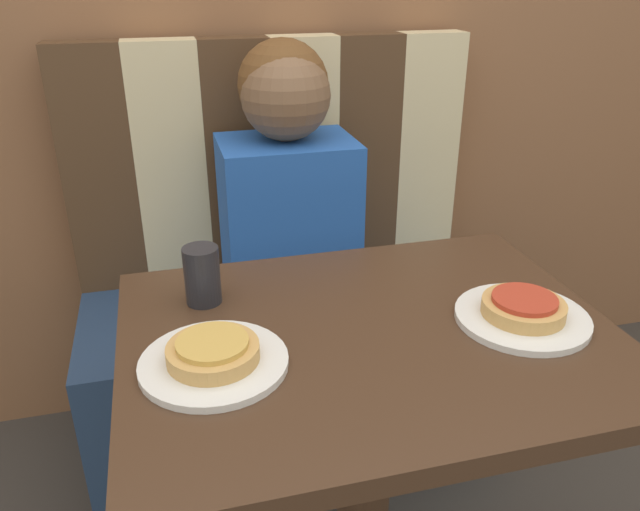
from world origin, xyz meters
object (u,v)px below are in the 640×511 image
at_px(person, 287,178).
at_px(plate_right, 522,317).
at_px(plate_left, 214,363).
at_px(pizza_right, 524,307).
at_px(drinking_cup, 202,275).
at_px(pizza_left, 213,351).

relative_size(person, plate_right, 3.03).
distance_m(plate_left, pizza_right, 0.52).
bearing_deg(drinking_cup, person, 62.24).
xyz_separation_m(plate_left, pizza_right, (0.52, -0.00, 0.02)).
bearing_deg(drinking_cup, pizza_left, -91.10).
distance_m(pizza_right, drinking_cup, 0.55).
relative_size(plate_right, pizza_right, 1.62).
relative_size(plate_right, drinking_cup, 2.13).
relative_size(person, drinking_cup, 6.47).
relative_size(person, plate_left, 3.03).
bearing_deg(plate_right, pizza_left, -180.00).
relative_size(plate_left, pizza_left, 1.62).
distance_m(person, plate_right, 0.74).
bearing_deg(pizza_right, person, 110.65).
bearing_deg(person, plate_right, -69.35).
bearing_deg(pizza_left, drinking_cup, 88.90).
bearing_deg(plate_right, drinking_cup, 158.51).
distance_m(person, plate_left, 0.74).
relative_size(pizza_right, drinking_cup, 1.32).
bearing_deg(pizza_left, plate_left, 90.00).
xyz_separation_m(person, pizza_right, (0.26, -0.69, -0.03)).
bearing_deg(drinking_cup, pizza_right, -21.49).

